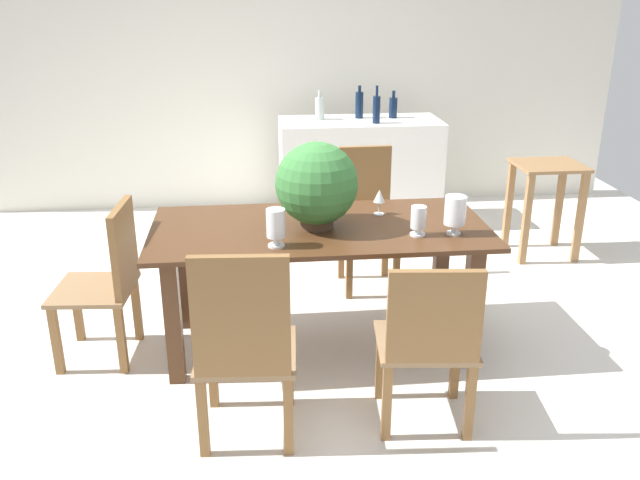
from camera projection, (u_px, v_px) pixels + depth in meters
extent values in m
plane|color=silver|center=(315.00, 321.00, 4.37)|extent=(7.04, 7.04, 0.00)
cube|color=silver|center=(288.00, 70.00, 6.32)|extent=(6.40, 0.10, 2.60)
cube|color=#4C2D19|center=(320.00, 228.00, 3.84)|extent=(1.92, 0.91, 0.03)
cube|color=#4C2D19|center=(173.00, 321.00, 3.59)|extent=(0.09, 0.09, 0.74)
cube|color=#4C2D19|center=(472.00, 306.00, 3.76)|extent=(0.09, 0.09, 0.74)
cube|color=#4C2D19|center=(183.00, 273.00, 4.19)|extent=(0.09, 0.09, 0.74)
cube|color=#4C2D19|center=(441.00, 262.00, 4.35)|extent=(0.09, 0.09, 0.74)
cube|color=brown|center=(349.00, 270.00, 4.63)|extent=(0.05, 0.05, 0.42)
cube|color=brown|center=(396.00, 268.00, 4.67)|extent=(0.05, 0.05, 0.42)
cube|color=brown|center=(341.00, 252.00, 4.95)|extent=(0.05, 0.05, 0.42)
cube|color=brown|center=(385.00, 250.00, 4.99)|extent=(0.05, 0.05, 0.42)
cube|color=#8F6F4C|center=(369.00, 231.00, 4.73)|extent=(0.42, 0.43, 0.03)
cube|color=brown|center=(364.00, 184.00, 4.80)|extent=(0.38, 0.05, 0.55)
cube|color=brown|center=(77.00, 309.00, 4.07)|extent=(0.05, 0.05, 0.42)
cube|color=brown|center=(56.00, 340.00, 3.72)|extent=(0.05, 0.05, 0.42)
cube|color=brown|center=(137.00, 309.00, 4.08)|extent=(0.05, 0.05, 0.42)
cube|color=brown|center=(121.00, 339.00, 3.73)|extent=(0.05, 0.05, 0.42)
cube|color=#8F6F4C|center=(94.00, 289.00, 3.82)|extent=(0.47, 0.49, 0.03)
cube|color=brown|center=(124.00, 247.00, 3.74)|extent=(0.07, 0.42, 0.49)
cube|color=brown|center=(455.00, 363.00, 3.50)|extent=(0.05, 0.05, 0.42)
cube|color=brown|center=(380.00, 363.00, 3.50)|extent=(0.05, 0.05, 0.42)
cube|color=brown|center=(470.00, 402.00, 3.17)|extent=(0.05, 0.05, 0.42)
cube|color=brown|center=(387.00, 402.00, 3.17)|extent=(0.05, 0.05, 0.42)
cube|color=#8F6F4C|center=(425.00, 343.00, 3.26)|extent=(0.51, 0.47, 0.03)
cube|color=brown|center=(435.00, 317.00, 2.99)|extent=(0.43, 0.08, 0.45)
cube|color=brown|center=(289.00, 369.00, 3.44)|extent=(0.05, 0.05, 0.42)
cube|color=brown|center=(213.00, 371.00, 3.43)|extent=(0.05, 0.05, 0.42)
cube|color=brown|center=(288.00, 415.00, 3.07)|extent=(0.05, 0.05, 0.42)
cube|color=brown|center=(203.00, 417.00, 3.06)|extent=(0.05, 0.05, 0.42)
cube|color=#8F6F4C|center=(247.00, 352.00, 3.17)|extent=(0.50, 0.50, 0.03)
cube|color=brown|center=(241.00, 317.00, 2.87)|extent=(0.43, 0.07, 0.57)
cylinder|color=#4C3828|center=(317.00, 220.00, 3.80)|extent=(0.19, 0.19, 0.08)
sphere|color=#387538|center=(317.00, 184.00, 3.72)|extent=(0.47, 0.47, 0.47)
sphere|color=silver|center=(334.00, 175.00, 3.90)|extent=(0.05, 0.05, 0.05)
sphere|color=silver|center=(341.00, 162.00, 3.63)|extent=(0.04, 0.04, 0.04)
sphere|color=silver|center=(343.00, 200.00, 3.65)|extent=(0.05, 0.05, 0.05)
sphere|color=silver|center=(292.00, 196.00, 3.64)|extent=(0.06, 0.06, 0.06)
cylinder|color=silver|center=(276.00, 245.00, 3.53)|extent=(0.09, 0.09, 0.01)
cylinder|color=silver|center=(276.00, 240.00, 3.52)|extent=(0.03, 0.03, 0.04)
cylinder|color=silver|center=(276.00, 223.00, 3.49)|extent=(0.10, 0.10, 0.15)
cylinder|color=silver|center=(453.00, 233.00, 3.71)|extent=(0.08, 0.08, 0.01)
cylinder|color=silver|center=(454.00, 228.00, 3.70)|extent=(0.03, 0.03, 0.05)
cylinder|color=silver|center=(455.00, 210.00, 3.66)|extent=(0.12, 0.12, 0.16)
cylinder|color=silver|center=(417.00, 234.00, 3.69)|extent=(0.09, 0.09, 0.01)
cylinder|color=silver|center=(418.00, 231.00, 3.68)|extent=(0.03, 0.03, 0.03)
cylinder|color=silver|center=(418.00, 217.00, 3.65)|extent=(0.08, 0.08, 0.12)
cylinder|color=silver|center=(379.00, 214.00, 4.03)|extent=(0.06, 0.06, 0.00)
cylinder|color=silver|center=(379.00, 208.00, 4.01)|extent=(0.01, 0.01, 0.07)
cone|color=silver|center=(379.00, 196.00, 3.99)|extent=(0.07, 0.07, 0.08)
cube|color=white|center=(359.00, 173.00, 6.02)|extent=(1.41, 0.61, 0.95)
cylinder|color=#B2BFB7|center=(320.00, 109.00, 5.86)|extent=(0.08, 0.08, 0.19)
cylinder|color=#B2BFB7|center=(320.00, 94.00, 5.82)|extent=(0.03, 0.03, 0.06)
cylinder|color=#0F1E38|center=(393.00, 108.00, 5.93)|extent=(0.07, 0.07, 0.18)
cylinder|color=#0F1E38|center=(394.00, 94.00, 5.89)|extent=(0.03, 0.03, 0.06)
cylinder|color=#0F1E38|center=(376.00, 110.00, 5.69)|extent=(0.06, 0.06, 0.23)
cylinder|color=#0F1E38|center=(377.00, 91.00, 5.63)|extent=(0.02, 0.02, 0.09)
cylinder|color=#0F1E38|center=(359.00, 105.00, 5.91)|extent=(0.07, 0.07, 0.23)
cylinder|color=#0F1E38|center=(360.00, 89.00, 5.86)|extent=(0.03, 0.03, 0.06)
cube|color=olive|center=(549.00, 165.00, 5.21)|extent=(0.51, 0.45, 0.02)
cube|color=olive|center=(526.00, 220.00, 5.15)|extent=(0.05, 0.05, 0.73)
cube|color=olive|center=(580.00, 218.00, 5.19)|extent=(0.05, 0.05, 0.73)
cube|color=olive|center=(509.00, 205.00, 5.49)|extent=(0.05, 0.05, 0.73)
cube|color=olive|center=(559.00, 203.00, 5.53)|extent=(0.05, 0.05, 0.73)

